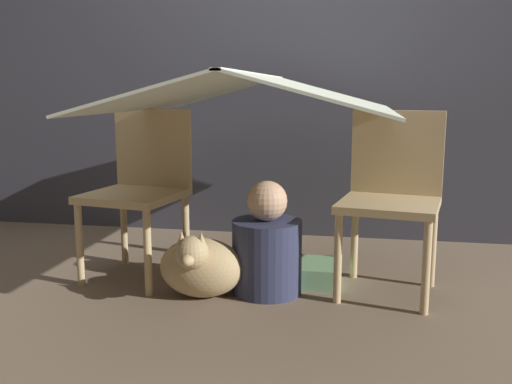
{
  "coord_description": "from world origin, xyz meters",
  "views": [
    {
      "loc": [
        0.48,
        -2.42,
        0.94
      ],
      "look_at": [
        0.0,
        0.19,
        0.47
      ],
      "focal_mm": 40.0,
      "sensor_mm": 36.0,
      "label": 1
    }
  ],
  "objects": [
    {
      "name": "person_front",
      "position": [
        0.07,
        0.12,
        0.21
      ],
      "size": [
        0.33,
        0.33,
        0.53
      ],
      "color": "#2D3351",
      "rests_on": "ground_plane"
    },
    {
      "name": "floor_cushion",
      "position": [
        0.23,
        0.3,
        0.05
      ],
      "size": [
        0.35,
        0.28,
        0.1
      ],
      "color": "#7FB27F",
      "rests_on": "ground_plane"
    },
    {
      "name": "chair_left",
      "position": [
        -0.6,
        0.27,
        0.47
      ],
      "size": [
        0.5,
        0.5,
        0.85
      ],
      "rotation": [
        0.0,
        0.0,
        -0.18
      ],
      "color": "#D1B27F",
      "rests_on": "ground_plane"
    },
    {
      "name": "wall_back",
      "position": [
        0.0,
        1.24,
        1.25
      ],
      "size": [
        7.0,
        0.05,
        2.5
      ],
      "color": "#3D3D47",
      "rests_on": "ground_plane"
    },
    {
      "name": "ground_plane",
      "position": [
        0.0,
        0.0,
        0.0
      ],
      "size": [
        8.8,
        8.8,
        0.0
      ],
      "primitive_type": "plane",
      "color": "#7A6651"
    },
    {
      "name": "chair_right",
      "position": [
        0.63,
        0.27,
        0.47
      ],
      "size": [
        0.51,
        0.51,
        0.85
      ],
      "rotation": [
        0.0,
        0.0,
        -0.18
      ],
      "color": "#D1B27F",
      "rests_on": "ground_plane"
    },
    {
      "name": "sheet_canopy",
      "position": [
        0.0,
        0.19,
        0.93
      ],
      "size": [
        1.24,
        1.5,
        0.18
      ],
      "color": "silver"
    },
    {
      "name": "dog",
      "position": [
        -0.22,
        -0.01,
        0.15
      ],
      "size": [
        0.39,
        0.38,
        0.34
      ],
      "color": "tan",
      "rests_on": "ground_plane"
    }
  ]
}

